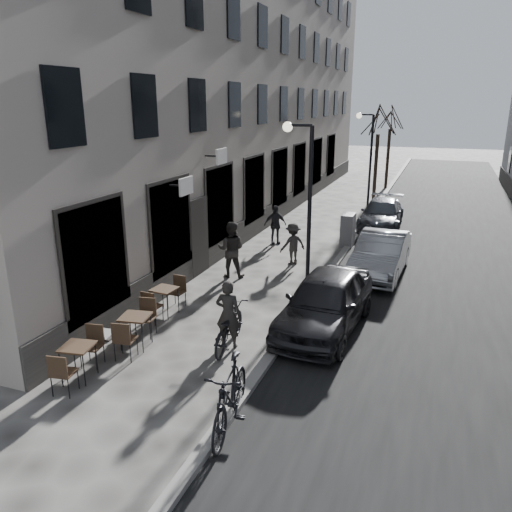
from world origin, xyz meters
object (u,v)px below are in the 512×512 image
Objects in this scene: streetlamp_far at (368,153)px; utility_cabinet at (348,230)px; tree_near at (379,120)px; car_far at (382,214)px; streetlamp_near at (304,192)px; sign_board at (106,319)px; moped at (230,396)px; bistro_set_c at (165,299)px; bistro_set_b at (136,328)px; tree_far at (391,117)px; pedestrian_near at (231,249)px; pedestrian_mid at (293,244)px; car_mid at (381,254)px; pedestrian_far at (275,225)px; bicycle at (228,327)px; bistro_set_a at (78,359)px; car_near at (325,302)px.

utility_cabinet is at bearing -87.43° from streetlamp_far.
tree_near is 1.29× the size of car_far.
streetlamp_near reaches higher than utility_cabinet.
sign_board is 0.51× the size of moped.
tree_near reaches higher than bistro_set_c.
bistro_set_b is (-2.81, -4.53, -2.67)m from streetlamp_near.
tree_far is at bearing 83.06° from moped.
moped is at bearing -88.39° from streetlamp_far.
streetlamp_near is 1.00× the size of streetlamp_far.
pedestrian_near is at bearing 87.35° from bistro_set_c.
tree_far reaches higher than pedestrian_mid.
tree_near is 9.90m from utility_cabinet.
tree_near is at bearing 71.65° from bistro_set_b.
car_mid is at bearing -84.07° from tree_far.
pedestrian_far is 5.12m from car_mid.
tree_far is (0.07, 9.00, 1.50)m from streetlamp_far.
bicycle is (2.05, 0.79, 0.03)m from bistro_set_b.
pedestrian_mid reaches higher than car_mid.
sign_board is 11.01m from utility_cabinet.
utility_cabinet is (0.27, 5.95, -2.50)m from streetlamp_near.
tree_near reaches higher than pedestrian_near.
moped reaches higher than car_far.
car_far is at bearing -78.65° from tree_near.
bistro_set_a is at bearing 32.94° from pedestrian_mid.
sign_board reaches higher than bistro_set_b.
bistro_set_a is (-3.13, -6.18, -2.69)m from streetlamp_near.
bistro_set_a is at bearing -116.68° from car_mid.
tree_near and tree_far have the same top height.
bicycle is at bearing 101.71° from pedestrian_near.
tree_near reaches higher than bicycle.
streetlamp_near is 3.84× the size of utility_cabinet.
bistro_set_c is at bearing -97.74° from tree_far.
streetlamp_near is 1.19× the size of car_mid.
bistro_set_a is (-3.20, -27.18, -4.20)m from tree_far.
streetlamp_near is 3.27× the size of bistro_set_c.
moped is at bearing -42.45° from bistro_set_c.
streetlamp_far is 15.98m from bicycle.
tree_near reaches higher than streetlamp_far.
bistro_set_b is at bearing 140.16° from moped.
streetlamp_far is at bearing -141.78° from pedestrian_mid.
pedestrian_far is 0.37× the size of car_mid.
moped is (4.36, -2.34, 0.20)m from sign_board.
tree_far is 2.92× the size of bicycle.
utility_cabinet is at bearing 100.35° from car_near.
car_far is at bearing -153.88° from pedestrian_mid.
tree_near is 3.60× the size of bistro_set_a.
streetlamp_far reaches higher than moped.
tree_far is 1.29× the size of car_near.
car_mid is (5.80, 7.11, 0.25)m from sign_board.
bicycle is (-0.76, -3.74, -2.65)m from streetlamp_near.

